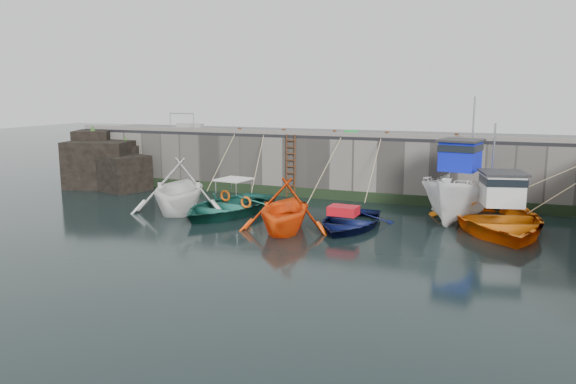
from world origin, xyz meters
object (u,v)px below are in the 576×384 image
at_px(fish_crate, 351,133).
at_px(ladder, 291,166).
at_px(boat_far_orange, 497,218).
at_px(bollard_a, 240,130).
at_px(boat_near_blue, 228,213).
at_px(bollard_d, 387,134).
at_px(boat_far_white, 462,194).
at_px(boat_near_white, 180,211).
at_px(bollard_b, 284,132).
at_px(bollard_e, 457,136).
at_px(bollard_c, 335,133).
at_px(boat_near_blacktrim, 285,230).
at_px(boat_near_navy, 349,227).

bearing_deg(fish_crate, ladder, -178.69).
relative_size(boat_far_orange, bollard_a, 27.98).
bearing_deg(boat_near_blue, ladder, 84.28).
bearing_deg(bollard_a, bollard_d, 0.00).
height_order(boat_near_blue, boat_far_white, boat_far_white).
relative_size(boat_near_white, bollard_d, 18.42).
bearing_deg(boat_far_orange, boat_near_blue, 173.17).
height_order(ladder, boat_far_orange, boat_far_orange).
xyz_separation_m(fish_crate, bollard_d, (1.76, -0.05, -0.01)).
bearing_deg(bollard_a, bollard_b, 0.00).
xyz_separation_m(ladder, bollard_e, (8.00, 0.34, 1.71)).
bearing_deg(boat_near_blue, bollard_a, 118.38).
distance_m(boat_near_white, bollard_a, 6.36).
bearing_deg(ladder, bollard_e, 2.40).
height_order(boat_far_orange, fish_crate, boat_far_orange).
height_order(boat_near_blue, bollard_a, bollard_a).
distance_m(boat_far_white, bollard_c, 7.07).
distance_m(fish_crate, bollard_d, 1.76).
distance_m(boat_near_blacktrim, boat_far_white, 7.84).
distance_m(boat_near_navy, boat_far_orange, 5.76).
relative_size(boat_near_white, bollard_a, 18.42).
relative_size(boat_near_blacktrim, bollard_b, 15.81).
relative_size(boat_near_navy, bollard_b, 16.26).
bearing_deg(ladder, boat_far_orange, -18.71).
xyz_separation_m(boat_near_blue, bollard_a, (-1.82, 5.02, 3.30)).
distance_m(bollard_b, bollard_e, 8.50).
relative_size(fish_crate, bollard_c, 2.36).
xyz_separation_m(boat_far_white, boat_far_orange, (1.46, -1.47, -0.59)).
distance_m(boat_near_blue, bollard_c, 6.89).
distance_m(boat_near_white, boat_near_blue, 2.26).
relative_size(boat_far_white, bollard_c, 24.05).
height_order(ladder, bollard_c, bollard_c).
distance_m(boat_far_orange, bollard_e, 5.08).
height_order(bollard_b, bollard_e, same).
bearing_deg(bollard_e, bollard_a, 180.00).
bearing_deg(bollard_b, ladder, -33.86).
height_order(boat_near_navy, bollard_b, bollard_b).
bearing_deg(bollard_d, bollard_c, 180.00).
height_order(boat_near_navy, fish_crate, fish_crate).
bearing_deg(fish_crate, bollard_a, 174.55).
distance_m(boat_near_blue, boat_far_white, 10.14).
bearing_deg(boat_near_blue, bollard_c, 64.46).
distance_m(fish_crate, bollard_b, 3.54).
bearing_deg(boat_near_blacktrim, boat_far_white, 24.52).
bearing_deg(boat_far_orange, bollard_b, 146.99).
relative_size(boat_near_blue, bollard_b, 20.28).
relative_size(boat_near_white, boat_near_blacktrim, 1.16).
height_order(boat_near_white, bollard_b, bollard_b).
bearing_deg(boat_near_white, bollard_e, 2.97).
height_order(boat_near_white, fish_crate, fish_crate).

